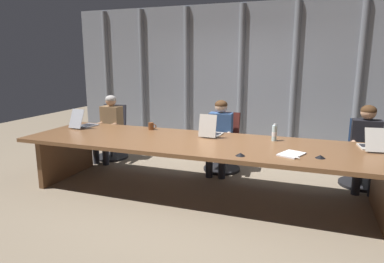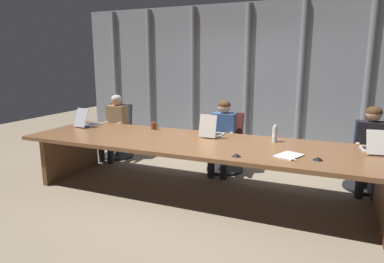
{
  "view_description": "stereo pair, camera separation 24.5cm",
  "coord_description": "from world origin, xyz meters",
  "px_view_note": "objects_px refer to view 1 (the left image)",
  "views": [
    {
      "loc": [
        1.35,
        -4.07,
        1.77
      ],
      "look_at": [
        -0.16,
        0.12,
        0.83
      ],
      "focal_mm": 31.49,
      "sensor_mm": 36.0,
      "label": 1
    },
    {
      "loc": [
        1.58,
        -3.98,
        1.77
      ],
      "look_at": [
        -0.16,
        0.12,
        0.83
      ],
      "focal_mm": 31.49,
      "sensor_mm": 36.0,
      "label": 2
    }
  ],
  "objects_px": {
    "laptop_left_end": "(84,123)",
    "person_left_mid": "(220,132)",
    "water_bottle_primary": "(274,133)",
    "conference_mic_left_side": "(320,157)",
    "laptop_left_mid": "(211,132)",
    "person_left_end": "(109,124)",
    "coffee_mug_near": "(151,126)",
    "office_chair_left_mid": "(223,149)",
    "office_chair_left_end": "(112,138)",
    "office_chair_center": "(362,161)",
    "conference_mic_middle": "(240,154)",
    "spiral_notepad": "(291,154)",
    "person_center": "(366,142)",
    "laptop_center": "(371,145)"
  },
  "relations": [
    {
      "from": "laptop_left_end",
      "to": "person_left_mid",
      "type": "xyz_separation_m",
      "value": [
        2.06,
        0.68,
        -0.13
      ]
    },
    {
      "from": "water_bottle_primary",
      "to": "conference_mic_left_side",
      "type": "distance_m",
      "value": 0.87
    },
    {
      "from": "person_left_mid",
      "to": "laptop_left_mid",
      "type": "bearing_deg",
      "value": -0.61
    },
    {
      "from": "person_left_end",
      "to": "coffee_mug_near",
      "type": "distance_m",
      "value": 1.22
    },
    {
      "from": "office_chair_left_mid",
      "to": "water_bottle_primary",
      "type": "xyz_separation_m",
      "value": [
        0.89,
        -0.78,
        0.48
      ]
    },
    {
      "from": "office_chair_left_mid",
      "to": "office_chair_left_end",
      "type": "bearing_deg",
      "value": -85.87
    },
    {
      "from": "office_chair_center",
      "to": "conference_mic_middle",
      "type": "xyz_separation_m",
      "value": [
        -1.46,
        -1.64,
        0.4
      ]
    },
    {
      "from": "conference_mic_middle",
      "to": "spiral_notepad",
      "type": "relative_size",
      "value": 0.3
    },
    {
      "from": "office_chair_left_end",
      "to": "person_left_end",
      "type": "bearing_deg",
      "value": 10.37
    },
    {
      "from": "office_chair_center",
      "to": "laptop_left_mid",
      "type": "bearing_deg",
      "value": -63.18
    },
    {
      "from": "office_chair_left_mid",
      "to": "conference_mic_middle",
      "type": "xyz_separation_m",
      "value": [
        0.62,
        -1.64,
        0.4
      ]
    },
    {
      "from": "office_chair_center",
      "to": "water_bottle_primary",
      "type": "bearing_deg",
      "value": -50.87
    },
    {
      "from": "water_bottle_primary",
      "to": "conference_mic_middle",
      "type": "height_order",
      "value": "water_bottle_primary"
    },
    {
      "from": "person_left_mid",
      "to": "water_bottle_primary",
      "type": "relative_size",
      "value": 5.12
    },
    {
      "from": "office_chair_left_end",
      "to": "person_center",
      "type": "height_order",
      "value": "person_center"
    },
    {
      "from": "person_left_mid",
      "to": "person_center",
      "type": "distance_m",
      "value": 2.09
    },
    {
      "from": "office_chair_center",
      "to": "conference_mic_middle",
      "type": "distance_m",
      "value": 2.23
    },
    {
      "from": "person_center",
      "to": "water_bottle_primary",
      "type": "bearing_deg",
      "value": -60.56
    },
    {
      "from": "coffee_mug_near",
      "to": "conference_mic_middle",
      "type": "distance_m",
      "value": 1.86
    },
    {
      "from": "water_bottle_primary",
      "to": "conference_mic_middle",
      "type": "distance_m",
      "value": 0.91
    },
    {
      "from": "person_left_mid",
      "to": "conference_mic_middle",
      "type": "relative_size",
      "value": 10.56
    },
    {
      "from": "laptop_left_end",
      "to": "spiral_notepad",
      "type": "relative_size",
      "value": 1.27
    },
    {
      "from": "office_chair_left_mid",
      "to": "person_center",
      "type": "bearing_deg",
      "value": 89.88
    },
    {
      "from": "water_bottle_primary",
      "to": "conference_mic_middle",
      "type": "relative_size",
      "value": 2.06
    },
    {
      "from": "person_left_mid",
      "to": "coffee_mug_near",
      "type": "bearing_deg",
      "value": -65.79
    },
    {
      "from": "conference_mic_middle",
      "to": "person_left_mid",
      "type": "bearing_deg",
      "value": 113.31
    },
    {
      "from": "laptop_left_mid",
      "to": "coffee_mug_near",
      "type": "relative_size",
      "value": 3.1
    },
    {
      "from": "office_chair_left_mid",
      "to": "office_chair_center",
      "type": "relative_size",
      "value": 1.0
    },
    {
      "from": "coffee_mug_near",
      "to": "conference_mic_left_side",
      "type": "xyz_separation_m",
      "value": [
        2.42,
        -0.76,
        -0.04
      ]
    },
    {
      "from": "person_left_mid",
      "to": "spiral_notepad",
      "type": "xyz_separation_m",
      "value": [
        1.17,
        -1.25,
        0.08
      ]
    },
    {
      "from": "office_chair_left_mid",
      "to": "conference_mic_left_side",
      "type": "bearing_deg",
      "value": 49.61
    },
    {
      "from": "laptop_left_end",
      "to": "office_chair_left_end",
      "type": "distance_m",
      "value": 0.95
    },
    {
      "from": "office_chair_center",
      "to": "spiral_notepad",
      "type": "relative_size",
      "value": 2.56
    },
    {
      "from": "laptop_center",
      "to": "water_bottle_primary",
      "type": "bearing_deg",
      "value": 80.71
    },
    {
      "from": "laptop_center",
      "to": "person_left_end",
      "type": "relative_size",
      "value": 0.39
    },
    {
      "from": "person_left_end",
      "to": "spiral_notepad",
      "type": "distance_m",
      "value": 3.45
    },
    {
      "from": "office_chair_left_end",
      "to": "person_left_mid",
      "type": "xyz_separation_m",
      "value": [
        2.1,
        -0.16,
        0.3
      ]
    },
    {
      "from": "laptop_center",
      "to": "conference_mic_middle",
      "type": "xyz_separation_m",
      "value": [
        -1.41,
        -0.82,
        -0.04
      ]
    },
    {
      "from": "laptop_left_mid",
      "to": "conference_mic_left_side",
      "type": "distance_m",
      "value": 1.58
    },
    {
      "from": "water_bottle_primary",
      "to": "spiral_notepad",
      "type": "bearing_deg",
      "value": -67.42
    },
    {
      "from": "person_center",
      "to": "spiral_notepad",
      "type": "distance_m",
      "value": 1.56
    },
    {
      "from": "laptop_left_mid",
      "to": "office_chair_left_mid",
      "type": "bearing_deg",
      "value": 4.67
    },
    {
      "from": "office_chair_left_mid",
      "to": "person_left_mid",
      "type": "relative_size",
      "value": 0.81
    },
    {
      "from": "person_left_mid",
      "to": "coffee_mug_near",
      "type": "distance_m",
      "value": 1.08
    },
    {
      "from": "office_chair_center",
      "to": "person_left_mid",
      "type": "height_order",
      "value": "person_left_mid"
    },
    {
      "from": "person_center",
      "to": "conference_mic_left_side",
      "type": "xyz_separation_m",
      "value": [
        -0.61,
        -1.28,
        0.08
      ]
    },
    {
      "from": "laptop_left_mid",
      "to": "office_chair_left_mid",
      "type": "xyz_separation_m",
      "value": [
        -0.02,
        0.79,
        -0.44
      ]
    },
    {
      "from": "person_left_mid",
      "to": "person_center",
      "type": "bearing_deg",
      "value": 85.86
    },
    {
      "from": "person_left_mid",
      "to": "spiral_notepad",
      "type": "relative_size",
      "value": 3.18
    },
    {
      "from": "office_chair_left_end",
      "to": "conference_mic_middle",
      "type": "xyz_separation_m",
      "value": [
        2.74,
        -1.64,
        0.39
      ]
    }
  ]
}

